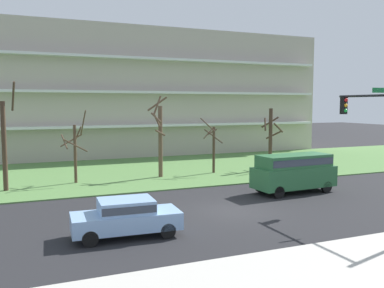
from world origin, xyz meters
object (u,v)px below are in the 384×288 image
(van_green_near_left, at_px, (294,170))
(sedan_blue_center_left, at_px, (126,216))
(tree_far_right, at_px, (271,137))
(tree_right, at_px, (213,146))
(tree_center, at_px, (160,137))
(tree_far_left, at_px, (3,141))
(tree_left, at_px, (75,149))

(van_green_near_left, distance_m, sedan_blue_center_left, 12.45)
(tree_far_right, bearing_deg, tree_right, 179.09)
(tree_center, bearing_deg, sedan_blue_center_left, -113.97)
(sedan_blue_center_left, bearing_deg, tree_far_left, 116.04)
(tree_left, distance_m, van_green_near_left, 14.54)
(tree_left, relative_size, sedan_blue_center_left, 1.12)
(tree_right, xyz_separation_m, van_green_near_left, (1.62, -8.21, -0.81))
(van_green_near_left, height_order, sedan_blue_center_left, van_green_near_left)
(tree_far_left, distance_m, van_green_near_left, 17.98)
(tree_right, bearing_deg, tree_left, -179.19)
(tree_right, distance_m, tree_far_right, 5.26)
(tree_left, height_order, tree_right, tree_left)
(tree_left, xyz_separation_m, sedan_blue_center_left, (0.47, -12.56, -1.52))
(tree_center, height_order, tree_right, tree_center)
(tree_center, bearing_deg, tree_left, -179.54)
(tree_far_right, relative_size, van_green_near_left, 0.96)
(tree_left, bearing_deg, tree_center, 0.46)
(tree_far_left, xyz_separation_m, van_green_near_left, (16.44, -7.04, -1.80))
(van_green_near_left, bearing_deg, tree_far_right, -117.16)
(tree_center, height_order, van_green_near_left, tree_center)
(tree_left, xyz_separation_m, van_green_near_left, (12.06, -8.06, -0.99))
(tree_far_right, bearing_deg, tree_center, -179.90)
(tree_far_left, relative_size, tree_left, 1.35)
(tree_right, distance_m, sedan_blue_center_left, 16.21)
(tree_far_left, distance_m, tree_center, 10.52)
(tree_center, distance_m, van_green_near_left, 10.22)
(tree_left, distance_m, tree_center, 6.11)
(van_green_near_left, bearing_deg, sedan_blue_center_left, 18.07)
(tree_far_right, xyz_separation_m, sedan_blue_center_left, (-15.21, -12.63, -1.87))
(tree_far_left, height_order, sedan_blue_center_left, tree_far_left)
(tree_left, bearing_deg, tree_far_right, 0.24)
(tree_far_left, distance_m, tree_right, 14.91)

